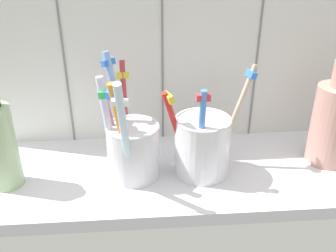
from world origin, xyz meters
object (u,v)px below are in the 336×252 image
at_px(ceramic_vase, 334,122).
at_px(toothbrush_cup_left, 131,146).
at_px(soap_bottle, 0,145).
at_px(toothbrush_cup_right, 202,144).

bearing_deg(ceramic_vase, toothbrush_cup_left, -176.81).
relative_size(ceramic_vase, soap_bottle, 1.15).
bearing_deg(toothbrush_cup_left, toothbrush_cup_right, 0.09).
xyz_separation_m(toothbrush_cup_right, ceramic_vase, (0.21, 0.02, 0.02)).
height_order(toothbrush_cup_right, ceramic_vase, ceramic_vase).
relative_size(toothbrush_cup_left, soap_bottle, 1.28).
bearing_deg(soap_bottle, toothbrush_cup_left, 3.34).
relative_size(toothbrush_cup_right, soap_bottle, 1.13).
distance_m(toothbrush_cup_left, toothbrush_cup_right, 0.11).
bearing_deg(soap_bottle, ceramic_vase, 3.24).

